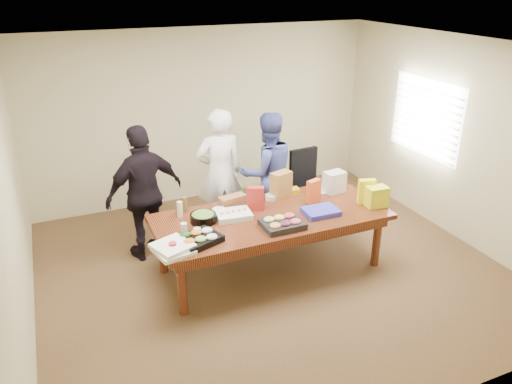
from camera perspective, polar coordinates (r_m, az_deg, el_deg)
name	(u,v)px	position (r m, az deg, el deg)	size (l,w,h in m)	color
floor	(270,269)	(6.33, 1.66, -8.81)	(5.50, 5.00, 0.02)	#47301E
ceiling	(273,46)	(5.37, 2.02, 16.43)	(5.50, 5.00, 0.02)	white
wall_back	(205,116)	(7.93, -5.93, 8.72)	(5.50, 0.04, 2.70)	beige
wall_front	(417,282)	(3.84, 18.04, -9.78)	(5.50, 0.04, 2.70)	beige
wall_left	(9,209)	(5.26, -26.49, -1.80)	(0.04, 5.00, 2.70)	beige
wall_right	(456,139)	(7.26, 22.00, 5.66)	(0.04, 5.00, 2.70)	beige
window_panel	(425,118)	(7.61, 18.90, 8.08)	(0.03, 1.40, 1.10)	white
window_blinds	(423,118)	(7.58, 18.67, 8.06)	(0.04, 1.36, 1.00)	beige
conference_table	(271,242)	(6.13, 1.70, -5.78)	(2.80, 1.20, 0.75)	#4C1C0F
office_chair	(309,191)	(7.20, 6.13, 0.16)	(0.54, 0.54, 1.05)	black
person_center	(220,173)	(6.79, -4.19, 2.17)	(0.66, 0.43, 1.80)	white
person_right	(267,172)	(6.92, 1.32, 2.27)	(0.83, 0.65, 1.72)	#444F97
person_left	(145,193)	(6.35, -12.67, -0.14)	(1.03, 0.43, 1.76)	black
veggie_tray	(199,240)	(5.38, -6.63, -5.45)	(0.45, 0.35, 0.07)	black
fruit_tray	(282,224)	(5.66, 3.04, -3.71)	(0.47, 0.37, 0.07)	black
sheet_cake	(234,215)	(5.87, -2.60, -2.64)	(0.41, 0.31, 0.07)	white
salad_bowl	(203,218)	(5.80, -6.10, -2.98)	(0.31, 0.31, 0.10)	black
chip_bag_blue	(321,211)	(6.01, 7.45, -2.24)	(0.41, 0.31, 0.06)	#3435B7
chip_bag_red	(256,198)	(6.02, -0.06, -0.74)	(0.20, 0.08, 0.30)	#B22622
chip_bag_yellow	(366,191)	(6.34, 12.58, 0.07)	(0.21, 0.08, 0.31)	#F7F111
chip_bag_orange	(314,191)	(6.27, 6.65, 0.11)	(0.19, 0.08, 0.29)	#DC5421
mayo_jar	(254,202)	(6.12, -0.18, -1.10)	(0.09, 0.09, 0.14)	silver
mustard_bottle	(254,201)	(6.09, -0.25, -1.06)	(0.06, 0.06, 0.17)	yellow
dressing_bottle	(185,204)	(6.05, -8.19, -1.42)	(0.06, 0.06, 0.19)	brown
ranch_bottle	(180,209)	(5.93, -8.75, -1.97)	(0.06, 0.06, 0.19)	beige
banana_bunch	(290,191)	(6.50, 3.98, 0.08)	(0.23, 0.13, 0.08)	gold
bread_loaf	(232,201)	(6.16, -2.73, -1.02)	(0.33, 0.14, 0.13)	#905C39
kraft_bag	(281,185)	(6.35, 2.90, 0.83)	(0.26, 0.15, 0.34)	olive
red_cup	(173,247)	(5.23, -9.54, -6.28)	(0.08, 0.08, 0.11)	red
clear_cup_a	(197,233)	(5.46, -6.76, -4.71)	(0.08, 0.08, 0.11)	silver
clear_cup_b	(184,227)	(5.61, -8.29, -4.04)	(0.07, 0.07, 0.10)	white
pizza_box_lower	(173,251)	(5.24, -9.48, -6.67)	(0.37, 0.37, 0.04)	#E8EACB
pizza_box_upper	(172,246)	(5.24, -9.58, -6.15)	(0.37, 0.37, 0.04)	white
plate_a	(333,187)	(6.77, 8.89, 0.54)	(0.28, 0.28, 0.02)	white
plate_b	(321,190)	(6.65, 7.50, 0.18)	(0.24, 0.24, 0.02)	silver
dip_bowl_a	(271,197)	(6.34, 1.79, -0.59)	(0.16, 0.16, 0.06)	silver
dip_bowl_b	(219,211)	(5.98, -4.29, -2.23)	(0.16, 0.16, 0.06)	silver
grocery_bag_white	(334,182)	(6.59, 8.99, 1.14)	(0.26, 0.19, 0.28)	silver
grocery_bag_yellow	(377,197)	(6.29, 13.70, -0.51)	(0.26, 0.18, 0.26)	yellow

